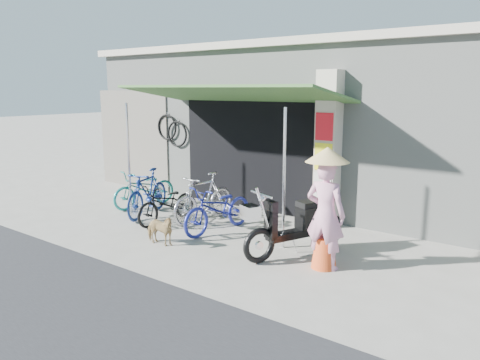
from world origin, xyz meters
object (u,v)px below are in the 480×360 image
Objects in this scene: moped at (298,225)px; nun at (326,210)px; bike_teal at (145,189)px; bike_blue at (148,193)px; bike_navy at (219,209)px; bike_silver at (204,198)px; street_dog at (159,230)px; bike_black at (167,203)px.

nun is at bearing -0.65° from moped.
bike_teal is 0.79m from bike_blue.
bike_navy is at bearing -163.67° from moped.
bike_silver is 2.58× the size of street_dog.
street_dog is 2.92m from nun.
bike_teal is at bearing -166.12° from moped.
bike_silver reaches higher than bike_blue.
moped reaches higher than bike_silver.
nun reaches higher than street_dog.
bike_black is 3.03m from moped.
moped is (3.03, -0.05, 0.10)m from bike_black.
moped is (2.14, 1.01, 0.23)m from street_dog.
moped is 1.02× the size of nun.
bike_navy is 0.93× the size of nun.
bike_teal is 0.98× the size of bike_silver.
bike_teal is at bearing 175.12° from bike_navy.
bike_teal is 1.06× the size of bike_black.
bike_silver is at bearing 6.45° from street_dog.
bike_black is 0.74m from bike_silver.
bike_silver is at bearing -170.07° from moped.
bike_silver reaches higher than bike_black.
bike_blue is 0.88× the size of moped.
bike_teal reaches higher than street_dog.
moped is (4.36, -0.65, 0.08)m from bike_teal.
bike_navy is 1.82m from moped.
nun is (2.75, 0.76, 0.63)m from street_dog.
bike_black is at bearing -168.04° from bike_navy.
bike_blue is 1.08× the size of bike_black.
nun is (4.34, -0.43, 0.41)m from bike_blue.
nun is (0.61, -0.26, 0.40)m from moped.
bike_navy is at bearing 6.97° from bike_black.
bike_black is 0.92× the size of bike_silver.
nun is (3.63, -0.30, 0.50)m from bike_black.
street_dog is at bearing -74.17° from bike_silver.
bike_black reaches higher than street_dog.
moped is at bearing -26.18° from nun.
bike_navy is 0.91× the size of moped.
bike_teal is at bearing 123.75° from bike_blue.
street_dog is at bearing -29.39° from bike_teal.
bike_blue is at bearing 170.50° from bike_black.
bike_teal is 2.51× the size of street_dog.
moped is at bearing -0.73° from bike_navy.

